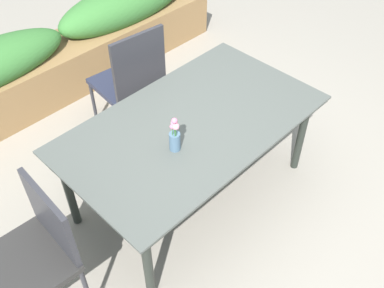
% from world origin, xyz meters
% --- Properties ---
extents(ground_plane, '(12.00, 12.00, 0.00)m').
position_xyz_m(ground_plane, '(0.00, 0.00, 0.00)').
color(ground_plane, gray).
extents(dining_table, '(1.72, 0.99, 0.70)m').
position_xyz_m(dining_table, '(-0.05, 0.08, 0.64)').
color(dining_table, '#4C514C').
rests_on(dining_table, ground).
extents(chair_far_side, '(0.52, 0.52, 0.98)m').
position_xyz_m(chair_far_side, '(0.11, 0.90, 0.54)').
color(chair_far_side, '#25293D').
rests_on(chair_far_side, ground).
extents(chair_end_left, '(0.49, 0.49, 0.91)m').
position_xyz_m(chair_end_left, '(-1.25, 0.08, 0.54)').
color(chair_end_left, '#2C2B29').
rests_on(chair_end_left, ground).
extents(flower_vase, '(0.07, 0.07, 0.26)m').
position_xyz_m(flower_vase, '(-0.30, -0.02, 0.80)').
color(flower_vase, slate).
rests_on(flower_vase, dining_table).
extents(planter_box, '(3.28, 0.53, 0.76)m').
position_xyz_m(planter_box, '(0.11, 1.88, 0.35)').
color(planter_box, olive).
rests_on(planter_box, ground).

